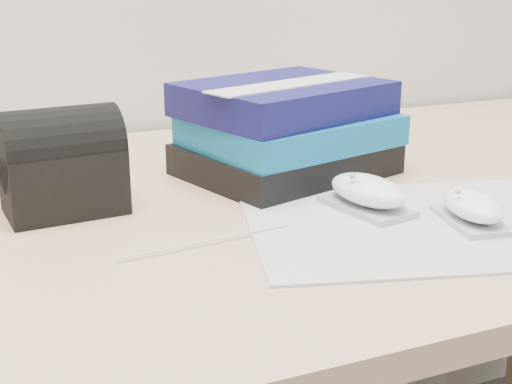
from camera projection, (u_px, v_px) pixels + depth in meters
name	position (u px, v px, depth m)	size (l,w,h in m)	color
desk	(283.00, 325.00, 1.06)	(1.60, 0.80, 0.73)	tan
mousepad	(412.00, 224.00, 0.80)	(0.37, 0.28, 0.00)	#97989F
mouse_rear	(368.00, 193.00, 0.83)	(0.08, 0.12, 0.05)	#AAAAAC
mouse_front	(473.00, 207.00, 0.79)	(0.08, 0.11, 0.04)	#ABABAE
usb_cable	(207.00, 241.00, 0.74)	(0.00, 0.00, 0.19)	silver
book_stack	(286.00, 129.00, 0.98)	(0.31, 0.27, 0.13)	black
pouch	(62.00, 162.00, 0.82)	(0.14, 0.10, 0.12)	black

